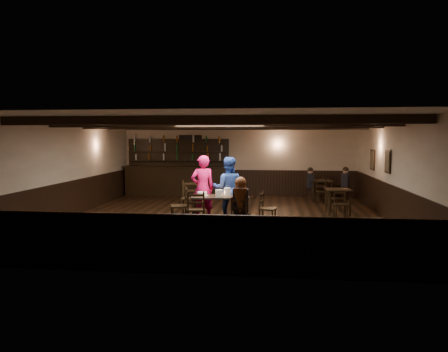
# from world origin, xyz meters

# --- Properties ---
(ground) EXTENTS (10.00, 10.00, 0.00)m
(ground) POSITION_xyz_m (0.00, 0.00, 0.00)
(ground) COLOR black
(ground) RESTS_ON ground
(room_shell) EXTENTS (9.02, 10.02, 2.71)m
(room_shell) POSITION_xyz_m (0.01, 0.04, 1.75)
(room_shell) COLOR beige
(room_shell) RESTS_ON ground
(dining_table) EXTENTS (1.53, 0.89, 0.75)m
(dining_table) POSITION_xyz_m (0.01, -0.86, 0.66)
(dining_table) COLOR black
(dining_table) RESTS_ON ground
(chair_near_left) EXTENTS (0.52, 0.50, 0.95)m
(chair_near_left) POSITION_xyz_m (-0.52, -1.48, 0.56)
(chair_near_left) COLOR black
(chair_near_left) RESTS_ON ground
(chair_near_right) EXTENTS (0.46, 0.45, 0.85)m
(chair_near_right) POSITION_xyz_m (0.58, -1.72, 0.50)
(chair_near_right) COLOR black
(chair_near_right) RESTS_ON ground
(chair_end_left) EXTENTS (0.55, 0.57, 0.98)m
(chair_end_left) POSITION_xyz_m (-0.96, -0.95, 0.57)
(chair_end_left) COLOR black
(chair_end_left) RESTS_ON ground
(chair_end_right) EXTENTS (0.46, 0.48, 0.87)m
(chair_end_right) POSITION_xyz_m (1.14, -0.80, 0.51)
(chair_end_right) COLOR black
(chair_end_right) RESTS_ON ground
(chair_far_pushed) EXTENTS (0.53, 0.51, 1.02)m
(chair_far_pushed) POSITION_xyz_m (-1.02, 0.36, 0.60)
(chair_far_pushed) COLOR black
(chair_far_pushed) RESTS_ON ground
(woman_pink) EXTENTS (0.76, 0.65, 1.77)m
(woman_pink) POSITION_xyz_m (-0.54, -0.31, 0.89)
(woman_pink) COLOR #FF178E
(woman_pink) RESTS_ON ground
(man_blue) EXTENTS (0.87, 0.70, 1.73)m
(man_blue) POSITION_xyz_m (0.14, -0.19, 0.86)
(man_blue) COLOR navy
(man_blue) RESTS_ON ground
(seated_person) EXTENTS (0.36, 0.55, 0.89)m
(seated_person) POSITION_xyz_m (0.59, -1.67, 0.86)
(seated_person) COLOR black
(seated_person) RESTS_ON ground
(cake) EXTENTS (0.31, 0.31, 0.10)m
(cake) POSITION_xyz_m (-0.47, -0.83, 0.79)
(cake) COLOR white
(cake) RESTS_ON dining_table
(plate_stack_a) EXTENTS (0.19, 0.19, 0.18)m
(plate_stack_a) POSITION_xyz_m (-0.01, -0.95, 0.84)
(plate_stack_a) COLOR white
(plate_stack_a) RESTS_ON dining_table
(plate_stack_b) EXTENTS (0.18, 0.18, 0.21)m
(plate_stack_b) POSITION_xyz_m (0.18, -0.78, 0.86)
(plate_stack_b) COLOR white
(plate_stack_b) RESTS_ON dining_table
(tea_light) EXTENTS (0.06, 0.06, 0.06)m
(tea_light) POSITION_xyz_m (0.04, -0.73, 0.78)
(tea_light) COLOR #A5A8AD
(tea_light) RESTS_ON dining_table
(salt_shaker) EXTENTS (0.04, 0.04, 0.09)m
(salt_shaker) POSITION_xyz_m (0.37, -0.88, 0.80)
(salt_shaker) COLOR silver
(salt_shaker) RESTS_ON dining_table
(pepper_shaker) EXTENTS (0.03, 0.03, 0.08)m
(pepper_shaker) POSITION_xyz_m (0.48, -0.93, 0.79)
(pepper_shaker) COLOR #A5A8AD
(pepper_shaker) RESTS_ON dining_table
(drink_glass) EXTENTS (0.07, 0.07, 0.11)m
(drink_glass) POSITION_xyz_m (0.35, -0.70, 0.81)
(drink_glass) COLOR silver
(drink_glass) RESTS_ON dining_table
(menu_red) EXTENTS (0.37, 0.35, 0.00)m
(menu_red) POSITION_xyz_m (0.49, -0.95, 0.75)
(menu_red) COLOR maroon
(menu_red) RESTS_ON dining_table
(menu_blue) EXTENTS (0.32, 0.26, 0.00)m
(menu_blue) POSITION_xyz_m (0.55, -0.71, 0.75)
(menu_blue) COLOR #0E1347
(menu_blue) RESTS_ON dining_table
(bar_counter) EXTENTS (4.18, 0.70, 2.20)m
(bar_counter) POSITION_xyz_m (-2.37, 4.72, 0.73)
(bar_counter) COLOR black
(bar_counter) RESTS_ON ground
(back_table_a) EXTENTS (0.76, 0.76, 0.75)m
(back_table_a) POSITION_xyz_m (3.24, 1.12, 0.64)
(back_table_a) COLOR black
(back_table_a) RESTS_ON ground
(back_table_b) EXTENTS (0.84, 0.84, 0.75)m
(back_table_b) POSITION_xyz_m (3.01, 3.83, 0.65)
(back_table_b) COLOR black
(back_table_b) RESTS_ON ground
(bg_patron_left) EXTENTS (0.23, 0.36, 0.73)m
(bg_patron_left) POSITION_xyz_m (2.64, 3.77, 0.83)
(bg_patron_left) COLOR black
(bg_patron_left) RESTS_ON ground
(bg_patron_right) EXTENTS (0.34, 0.42, 0.77)m
(bg_patron_right) POSITION_xyz_m (3.85, 3.69, 0.85)
(bg_patron_right) COLOR black
(bg_patron_right) RESTS_ON ground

